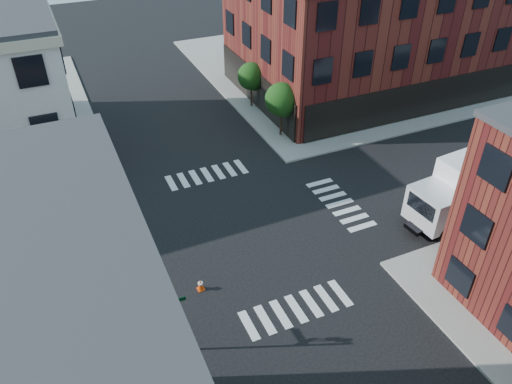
% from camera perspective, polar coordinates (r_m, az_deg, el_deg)
% --- Properties ---
extents(ground, '(120.00, 120.00, 0.00)m').
position_cam_1_polar(ground, '(31.40, -1.37, -4.43)').
color(ground, black).
rests_on(ground, ground).
extents(sidewalk_ne, '(30.00, 30.00, 0.15)m').
position_cam_1_polar(sidewalk_ne, '(56.46, 10.38, 14.01)').
color(sidewalk_ne, gray).
rests_on(sidewalk_ne, ground).
extents(building_ne, '(25.00, 16.00, 12.00)m').
position_cam_1_polar(building_ne, '(50.47, 13.81, 18.18)').
color(building_ne, '#431011').
rests_on(building_ne, ground).
extents(tree_near, '(2.69, 2.69, 4.49)m').
position_cam_1_polar(tree_near, '(40.12, 3.04, 10.34)').
color(tree_near, black).
rests_on(tree_near, ground).
extents(tree_far, '(2.43, 2.43, 4.07)m').
position_cam_1_polar(tree_far, '(45.20, -0.46, 12.96)').
color(tree_far, black).
rests_on(tree_far, ground).
extents(signal_pole, '(1.29, 1.24, 4.60)m').
position_cam_1_polar(signal_pole, '(23.40, -10.51, -12.85)').
color(signal_pole, black).
rests_on(signal_pole, ground).
extents(box_truck, '(9.43, 3.55, 4.19)m').
position_cam_1_polar(box_truck, '(34.52, 23.86, 0.72)').
color(box_truck, white).
rests_on(box_truck, ground).
extents(traffic_cone, '(0.41, 0.41, 0.71)m').
position_cam_1_polar(traffic_cone, '(27.65, -6.37, -10.50)').
color(traffic_cone, '#EB460A').
rests_on(traffic_cone, ground).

